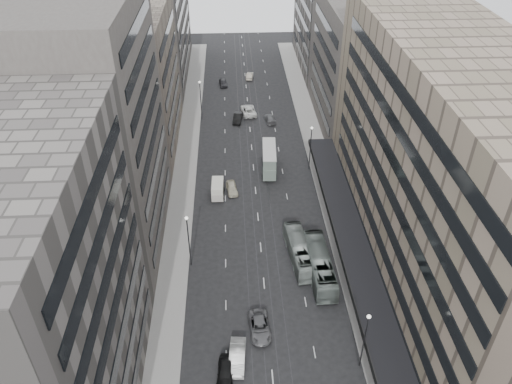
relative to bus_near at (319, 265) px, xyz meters
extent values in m
plane|color=black|center=(-7.41, -9.36, -1.63)|extent=(220.00, 220.00, 0.00)
cube|color=gray|center=(4.59, 28.14, -1.56)|extent=(4.00, 125.00, 0.15)
cube|color=gray|center=(-19.41, 28.14, -1.56)|extent=(4.00, 125.00, 0.15)
cube|color=gray|center=(14.09, -1.36, 13.37)|extent=(15.00, 60.00, 30.00)
cube|color=black|center=(4.59, -1.36, 2.37)|extent=(4.40, 60.00, 0.50)
cube|color=#49433F|center=(14.09, 42.64, 10.37)|extent=(15.00, 28.00, 24.00)
cube|color=slate|center=(14.09, 72.64, 12.37)|extent=(15.00, 32.00, 28.00)
cube|color=slate|center=(-28.91, -17.36, 13.37)|extent=(15.00, 28.00, 30.00)
cube|color=#49433F|center=(-28.91, 9.64, 15.37)|extent=(15.00, 26.00, 34.00)
cube|color=gray|center=(-28.91, 36.64, 10.87)|extent=(15.00, 28.00, 25.00)
cube|color=slate|center=(-28.91, 69.64, 12.37)|extent=(15.00, 38.00, 28.00)
cylinder|color=#262628|center=(2.29, -14.36, 2.37)|extent=(0.16, 0.16, 8.00)
sphere|color=silver|center=(2.29, -14.36, 6.47)|extent=(0.44, 0.44, 0.44)
cylinder|color=#262628|center=(2.29, 25.64, 2.37)|extent=(0.16, 0.16, 8.00)
sphere|color=silver|center=(2.29, 25.64, 6.47)|extent=(0.44, 0.44, 0.44)
cylinder|color=#262628|center=(-17.11, 2.64, 2.37)|extent=(0.16, 0.16, 8.00)
sphere|color=silver|center=(-17.11, 2.64, 6.47)|extent=(0.44, 0.44, 0.44)
cylinder|color=#262628|center=(-17.11, 45.64, 2.37)|extent=(0.16, 0.16, 8.00)
sphere|color=silver|center=(-17.11, 45.64, 6.47)|extent=(0.44, 0.44, 0.44)
imported|color=slate|center=(0.00, 0.00, 0.00)|extent=(3.06, 11.80, 3.27)
imported|color=gray|center=(-2.29, 2.94, -0.16)|extent=(3.51, 10.77, 2.95)
cube|color=slate|center=(-4.76, 25.51, -0.17)|extent=(2.65, 8.11, 2.04)
cube|color=slate|center=(-4.76, 25.51, 1.74)|extent=(2.59, 7.78, 1.78)
cube|color=silver|center=(-4.76, 25.51, 2.69)|extent=(2.65, 8.11, 0.11)
cylinder|color=black|center=(-6.03, 22.70, -1.19)|extent=(0.30, 0.90, 0.89)
cylinder|color=black|center=(-3.81, 22.58, -1.19)|extent=(0.30, 0.90, 0.89)
cylinder|color=black|center=(-5.72, 28.45, -1.19)|extent=(0.30, 0.90, 0.89)
cylinder|color=black|center=(-3.50, 28.33, -1.19)|extent=(0.30, 0.90, 0.89)
cube|color=beige|center=(-13.58, 18.36, -0.66)|extent=(1.97, 4.19, 1.28)
cube|color=silver|center=(-13.58, 18.36, 0.48)|extent=(1.93, 4.11, 1.00)
cylinder|color=black|center=(-14.55, 17.02, -1.30)|extent=(0.20, 0.67, 0.66)
cylinder|color=black|center=(-12.69, 16.97, -1.30)|extent=(0.20, 0.67, 0.66)
cylinder|color=black|center=(-14.48, 19.75, -1.30)|extent=(0.20, 0.67, 0.66)
cylinder|color=black|center=(-12.62, 19.70, -1.30)|extent=(0.20, 0.67, 0.66)
imported|color=black|center=(-12.49, -14.86, -0.90)|extent=(2.04, 4.44, 1.47)
imported|color=#BABAB6|center=(-11.16, -13.09, -0.81)|extent=(2.12, 5.09, 1.64)
imported|color=#5B5A5D|center=(-8.43, -9.02, -0.92)|extent=(2.76, 5.32, 1.43)
imported|color=beige|center=(-11.31, 19.49, -0.93)|extent=(2.17, 4.31, 1.41)
imported|color=black|center=(-9.78, 44.26, -0.87)|extent=(2.20, 4.80, 1.53)
imported|color=white|center=(-7.43, 47.48, -0.81)|extent=(3.48, 6.24, 1.65)
imported|color=slate|center=(-3.21, 43.75, -0.97)|extent=(2.41, 4.75, 1.32)
imported|color=#27272A|center=(-12.76, 62.32, -0.92)|extent=(2.16, 4.34, 1.42)
imported|color=#B7AC97|center=(-6.36, 66.26, -0.94)|extent=(1.99, 4.34, 1.38)
camera|label=1|loc=(-10.91, -47.29, 46.04)|focal=35.00mm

